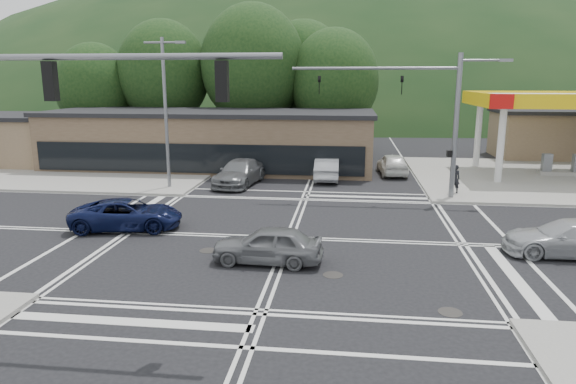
# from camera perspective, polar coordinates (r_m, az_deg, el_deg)

# --- Properties ---
(ground) EXTENTS (120.00, 120.00, 0.00)m
(ground) POSITION_cam_1_polar(r_m,az_deg,el_deg) (21.99, 0.14, -5.14)
(ground) COLOR black
(ground) RESTS_ON ground
(sidewalk_ne) EXTENTS (16.00, 16.00, 0.15)m
(sidewalk_ne) POSITION_cam_1_polar(r_m,az_deg,el_deg) (38.51, 25.78, 1.41)
(sidewalk_ne) COLOR gray
(sidewalk_ne) RESTS_ON ground
(sidewalk_nw) EXTENTS (16.00, 16.00, 0.15)m
(sidewalk_nw) POSITION_cam_1_polar(r_m,az_deg,el_deg) (40.37, -18.87, 2.45)
(sidewalk_nw) COLOR gray
(sidewalk_nw) RESTS_ON ground
(gas_station_canopy) EXTENTS (12.32, 8.34, 5.75)m
(gas_station_canopy) POSITION_cam_1_polar(r_m,az_deg,el_deg) (39.60, 28.76, 8.66)
(gas_station_canopy) COLOR silver
(gas_station_canopy) RESTS_ON ground
(convenience_store) EXTENTS (10.00, 6.00, 3.80)m
(convenience_store) POSITION_cam_1_polar(r_m,az_deg,el_deg) (49.28, 27.83, 5.54)
(convenience_store) COLOR #846B4F
(convenience_store) RESTS_ON ground
(commercial_row) EXTENTS (24.00, 8.00, 4.00)m
(commercial_row) POSITION_cam_1_polar(r_m,az_deg,el_deg) (39.50, -8.56, 5.60)
(commercial_row) COLOR brown
(commercial_row) RESTS_ON ground
(commercial_nw) EXTENTS (8.00, 7.00, 3.60)m
(commercial_nw) POSITION_cam_1_polar(r_m,az_deg,el_deg) (46.39, -28.06, 5.04)
(commercial_nw) COLOR #846B4F
(commercial_nw) RESTS_ON ground
(hill_north) EXTENTS (252.00, 126.00, 140.00)m
(hill_north) POSITION_cam_1_polar(r_m,az_deg,el_deg) (111.03, 5.66, 9.04)
(hill_north) COLOR #183317
(hill_north) RESTS_ON ground
(tree_n_a) EXTENTS (8.00, 8.00, 11.75)m
(tree_n_a) POSITION_cam_1_polar(r_m,az_deg,el_deg) (47.73, -13.64, 12.76)
(tree_n_a) COLOR #382619
(tree_n_a) RESTS_ON ground
(tree_n_b) EXTENTS (9.00, 9.00, 12.98)m
(tree_n_b) POSITION_cam_1_polar(r_m,az_deg,el_deg) (45.61, -3.93, 13.92)
(tree_n_b) COLOR #382619
(tree_n_b) RESTS_ON ground
(tree_n_c) EXTENTS (7.60, 7.60, 10.87)m
(tree_n_c) POSITION_cam_1_polar(r_m,az_deg,el_deg) (44.83, 5.13, 12.26)
(tree_n_c) COLOR #382619
(tree_n_c) RESTS_ON ground
(tree_n_d) EXTENTS (6.80, 6.80, 9.76)m
(tree_n_d) POSITION_cam_1_polar(r_m,az_deg,el_deg) (49.23, -20.65, 10.78)
(tree_n_d) COLOR #382619
(tree_n_d) RESTS_ON ground
(tree_n_e) EXTENTS (8.40, 8.40, 11.98)m
(tree_n_e) POSITION_cam_1_polar(r_m,az_deg,el_deg) (49.01, 1.70, 13.08)
(tree_n_e) COLOR #382619
(tree_n_e) RESTS_ON ground
(streetlight_nw) EXTENTS (2.50, 0.25, 9.00)m
(streetlight_nw) POSITION_cam_1_polar(r_m,az_deg,el_deg) (31.77, -13.36, 9.27)
(streetlight_nw) COLOR slate
(streetlight_nw) RESTS_ON ground
(signal_mast_ne) EXTENTS (11.65, 0.30, 8.00)m
(signal_mast_ne) POSITION_cam_1_polar(r_m,az_deg,el_deg) (29.39, 15.85, 8.94)
(signal_mast_ne) COLOR slate
(signal_mast_ne) RESTS_ON ground
(signal_mast_sw) EXTENTS (9.14, 0.28, 8.00)m
(signal_mast_sw) POSITION_cam_1_polar(r_m,az_deg,el_deg) (15.47, -28.15, 5.28)
(signal_mast_sw) COLOR slate
(signal_mast_sw) RESTS_ON ground
(car_blue_west) EXTENTS (5.19, 3.05, 1.35)m
(car_blue_west) POSITION_cam_1_polar(r_m,az_deg,el_deg) (24.24, -17.47, -2.38)
(car_blue_west) COLOR #0D133A
(car_blue_west) RESTS_ON ground
(car_grey_center) EXTENTS (4.12, 1.79, 1.38)m
(car_grey_center) POSITION_cam_1_polar(r_m,az_deg,el_deg) (18.97, -2.26, -5.86)
(car_grey_center) COLOR slate
(car_grey_center) RESTS_ON ground
(car_silver_east) EXTENTS (4.87, 2.10, 1.40)m
(car_silver_east) POSITION_cam_1_polar(r_m,az_deg,el_deg) (22.43, 28.79, -4.52)
(car_silver_east) COLOR #ABAEB2
(car_silver_east) RESTS_ON ground
(car_queue_a) EXTENTS (1.65, 4.55, 1.49)m
(car_queue_a) POSITION_cam_1_polar(r_m,az_deg,el_deg) (34.47, 4.36, 2.60)
(car_queue_a) COLOR #9B9DA1
(car_queue_a) RESTS_ON ground
(car_queue_b) EXTENTS (2.13, 4.56, 1.51)m
(car_queue_b) POSITION_cam_1_polar(r_m,az_deg,el_deg) (36.94, 11.53, 3.06)
(car_queue_b) COLOR silver
(car_queue_b) RESTS_ON ground
(car_northbound) EXTENTS (2.93, 5.67, 1.57)m
(car_northbound) POSITION_cam_1_polar(r_m,az_deg,el_deg) (32.86, -5.40, 2.16)
(car_northbound) COLOR slate
(car_northbound) RESTS_ON ground
(pedestrian) EXTENTS (0.66, 0.49, 1.67)m
(pedestrian) POSITION_cam_1_polar(r_m,az_deg,el_deg) (31.16, 18.05, 1.39)
(pedestrian) COLOR black
(pedestrian) RESTS_ON sidewalk_ne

